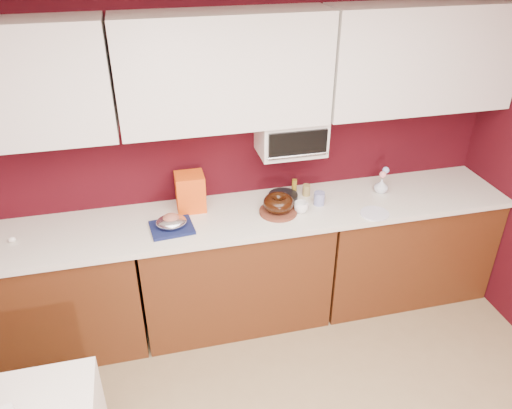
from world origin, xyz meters
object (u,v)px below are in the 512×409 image
at_px(bundt_cake, 278,203).
at_px(foil_ham_nest, 171,222).
at_px(pandoro_box, 190,192).
at_px(blue_jar, 319,199).
at_px(flower_vase, 381,185).
at_px(coffee_mug, 301,206).
at_px(toaster_oven, 291,135).

distance_m(bundt_cake, foil_ham_nest, 0.73).
xyz_separation_m(pandoro_box, blue_jar, (0.89, -0.15, -0.09)).
bearing_deg(bundt_cake, pandoro_box, 160.57).
relative_size(bundt_cake, pandoro_box, 0.79).
xyz_separation_m(foil_ham_nest, flower_vase, (1.55, 0.14, 0.01)).
xyz_separation_m(bundt_cake, pandoro_box, (-0.57, 0.20, 0.05)).
height_order(bundt_cake, foil_ham_nest, bundt_cake).
relative_size(foil_ham_nest, coffee_mug, 2.10).
bearing_deg(toaster_oven, blue_jar, -43.49).
bearing_deg(foil_ham_nest, flower_vase, 5.03).
height_order(blue_jar, flower_vase, flower_vase).
bearing_deg(pandoro_box, coffee_mug, -17.13).
xyz_separation_m(bundt_cake, blue_jar, (0.31, 0.05, -0.03)).
distance_m(toaster_oven, flower_vase, 0.80).
xyz_separation_m(toaster_oven, flower_vase, (0.68, -0.11, -0.41)).
bearing_deg(blue_jar, bundt_cake, -171.31).
height_order(bundt_cake, coffee_mug, bundt_cake).
height_order(toaster_oven, blue_jar, toaster_oven).
relative_size(foil_ham_nest, blue_jar, 2.15).
relative_size(toaster_oven, foil_ham_nest, 2.26).
relative_size(toaster_oven, coffee_mug, 4.74).
xyz_separation_m(pandoro_box, coffee_mug, (0.73, -0.23, -0.08)).
bearing_deg(pandoro_box, foil_ham_nest, -123.82).
bearing_deg(blue_jar, foil_ham_nest, -175.69).
bearing_deg(bundt_cake, flower_vase, 7.36).
relative_size(bundt_cake, coffee_mug, 2.20).
xyz_separation_m(blue_jar, flower_vase, (0.50, 0.06, 0.01)).
xyz_separation_m(toaster_oven, coffee_mug, (0.01, -0.24, -0.43)).
distance_m(toaster_oven, coffee_mug, 0.49).
xyz_separation_m(coffee_mug, blue_jar, (0.16, 0.08, -0.00)).
relative_size(pandoro_box, blue_jar, 2.85).
bearing_deg(toaster_oven, foil_ham_nest, -164.35).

